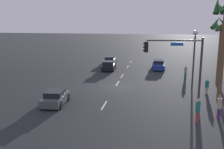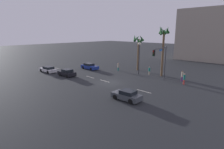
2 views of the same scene
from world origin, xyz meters
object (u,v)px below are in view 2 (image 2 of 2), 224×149
(car_2, at_px, (48,69))
(palm_tree_0, at_px, (138,45))
(car_3, at_px, (127,95))
(pedestrian_0, at_px, (118,67))
(building_0, at_px, (209,35))
(car_0, at_px, (90,66))
(pedestrian_1, at_px, (184,79))
(pedestrian_3, at_px, (182,76))
(pedestrian_2, at_px, (149,71))
(palm_tree_1, at_px, (163,39))
(streetlamp, at_px, (139,52))
(car_1, at_px, (67,73))
(traffic_signal, at_px, (161,58))

(car_2, relative_size, palm_tree_0, 0.57)
(car_2, relative_size, car_3, 1.17)
(pedestrian_0, bearing_deg, building_0, 75.43)
(car_0, relative_size, pedestrian_1, 2.53)
(car_3, xyz_separation_m, pedestrian_3, (1.09, 14.07, 0.36))
(car_3, distance_m, building_0, 46.57)
(pedestrian_0, xyz_separation_m, pedestrian_2, (7.38, 1.42, -0.05))
(palm_tree_1, height_order, building_0, building_0)
(pedestrian_0, relative_size, palm_tree_0, 0.21)
(palm_tree_0, height_order, palm_tree_1, palm_tree_1)
(pedestrian_1, bearing_deg, pedestrian_0, 177.40)
(car_3, xyz_separation_m, pedestrian_0, (-13.34, 12.97, 0.28))
(streetlamp, height_order, palm_tree_1, palm_tree_1)
(pedestrian_2, bearing_deg, car_0, -159.51)
(car_1, xyz_separation_m, palm_tree_0, (6.64, 14.50, 5.15))
(car_3, relative_size, building_0, 0.25)
(car_1, height_order, car_2, car_1)
(streetlamp, relative_size, palm_tree_0, 0.80)
(car_0, bearing_deg, traffic_signal, 5.70)
(car_2, bearing_deg, building_0, 67.73)
(streetlamp, height_order, pedestrian_0, streetlamp)
(pedestrian_3, bearing_deg, pedestrian_0, -175.67)
(traffic_signal, relative_size, building_0, 0.39)
(car_3, bearing_deg, car_2, 177.57)
(building_0, bearing_deg, streetlamp, -96.70)
(car_2, bearing_deg, car_3, -2.43)
(traffic_signal, bearing_deg, palm_tree_0, 149.57)
(pedestrian_0, bearing_deg, car_0, -149.06)
(traffic_signal, height_order, pedestrian_0, traffic_signal)
(pedestrian_0, bearing_deg, car_3, -44.20)
(pedestrian_1, xyz_separation_m, palm_tree_1, (-5.81, 2.77, 6.27))
(car_3, distance_m, pedestrian_0, 18.61)
(traffic_signal, relative_size, pedestrian_0, 3.54)
(car_1, bearing_deg, palm_tree_1, 44.27)
(car_3, distance_m, pedestrian_3, 14.11)
(pedestrian_1, distance_m, building_0, 34.89)
(pedestrian_1, bearing_deg, pedestrian_2, 165.42)
(palm_tree_1, bearing_deg, traffic_signal, -62.87)
(pedestrian_0, height_order, building_0, building_0)
(car_1, bearing_deg, streetlamp, 50.30)
(car_0, relative_size, building_0, 0.30)
(car_0, bearing_deg, car_1, -73.95)
(pedestrian_1, height_order, pedestrian_2, pedestrian_1)
(pedestrian_2, distance_m, palm_tree_0, 6.96)
(pedestrian_0, relative_size, pedestrian_1, 0.93)
(streetlamp, bearing_deg, building_0, 84.88)
(car_1, relative_size, palm_tree_1, 0.41)
(pedestrian_2, relative_size, building_0, 0.10)
(car_0, bearing_deg, building_0, 68.34)
(car_2, distance_m, pedestrian_1, 27.79)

